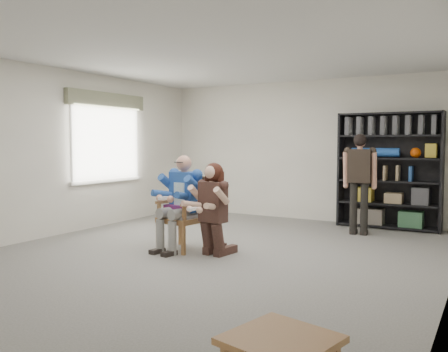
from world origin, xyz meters
The scene contains 8 objects.
room_shell centered at (0.00, 0.00, 1.40)m, with size 6.00×7.00×2.80m, color white, non-canonical shape.
floor centered at (0.00, 0.00, 0.00)m, with size 6.00×7.00×0.01m, color #65645E.
window_left centered at (-2.95, 1.00, 1.63)m, with size 0.16×2.00×1.75m, color white, non-canonical shape.
armchair centered at (-0.55, -0.02, 0.53)m, with size 0.62×0.60×1.07m, color brown, non-canonical shape.
seated_man centered at (-0.55, -0.02, 0.69)m, with size 0.60×0.83×1.39m, color navy, non-canonical shape.
kneeling_woman centered at (0.03, -0.14, 0.64)m, with size 0.53×0.85×1.27m, color #31231B, non-canonical shape.
bookshelf centered at (1.70, 3.28, 1.05)m, with size 1.80×0.38×2.10m, color black, non-canonical shape.
standing_man centered at (1.39, 2.41, 0.85)m, with size 0.52×0.29×1.70m, color black, non-canonical shape.
Camera 1 is at (3.38, -5.61, 1.55)m, focal length 38.00 mm.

